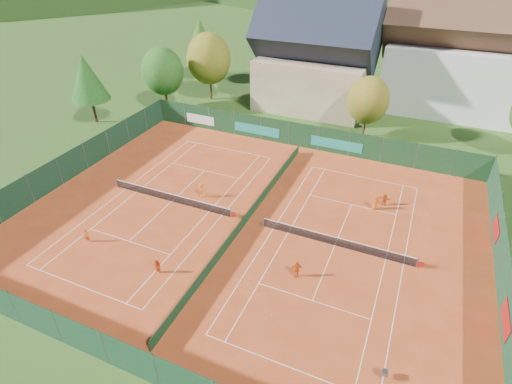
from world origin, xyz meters
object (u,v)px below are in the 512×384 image
at_px(hotel_block_a, 465,58).
at_px(player_right_far_a, 376,202).
at_px(ball_hopper, 385,373).
at_px(chalet, 316,59).
at_px(player_right_far_b, 384,199).
at_px(player_left_near, 87,235).
at_px(player_left_far, 202,190).
at_px(player_left_mid, 157,267).
at_px(player_right_near, 296,269).

xyz_separation_m(hotel_block_a, player_right_far_a, (-5.90, -29.44, -6.62)).
bearing_deg(hotel_block_a, ball_hopper, -93.09).
bearing_deg(chalet, ball_hopper, -67.77).
bearing_deg(player_right_far_a, player_right_far_b, -155.01).
bearing_deg(player_left_near, player_right_far_a, 20.84).
bearing_deg(player_right_far_a, player_left_far, -15.63).
relative_size(chalet, player_right_far_b, 12.97).
distance_m(ball_hopper, player_left_mid, 17.12).
xyz_separation_m(player_left_far, player_right_far_b, (16.51, 5.68, -0.15)).
xyz_separation_m(ball_hopper, player_left_far, (-19.22, 12.27, 0.22)).
relative_size(ball_hopper, player_right_far_b, 0.64).
height_order(hotel_block_a, player_right_far_b, hotel_block_a).
bearing_deg(player_left_near, player_right_far_b, 21.87).
height_order(player_left_near, player_right_near, player_right_near).
bearing_deg(player_left_near, player_left_far, 47.86).
xyz_separation_m(player_right_near, player_right_far_b, (4.60, 12.22, -0.13)).
relative_size(hotel_block_a, player_right_far_a, 14.23).
xyz_separation_m(player_left_near, player_right_far_a, (21.18, 14.35, 0.08)).
height_order(ball_hopper, player_right_far_a, player_right_far_a).
distance_m(chalet, player_right_near, 36.29).
bearing_deg(ball_hopper, player_left_near, 174.05).
distance_m(player_left_near, player_right_far_b, 26.73).
height_order(player_left_mid, player_right_far_a, player_right_far_a).
relative_size(hotel_block_a, ball_hopper, 27.00).
height_order(chalet, hotel_block_a, hotel_block_a).
relative_size(ball_hopper, player_right_far_a, 0.53).
height_order(chalet, player_right_far_a, chalet).
relative_size(player_left_mid, player_right_far_b, 1.06).
xyz_separation_m(player_left_near, player_right_far_b, (21.86, 15.39, -0.05)).
relative_size(hotel_block_a, player_right_far_b, 17.29).
distance_m(player_left_far, player_right_far_a, 16.49).
relative_size(player_left_far, player_right_far_b, 1.23).
bearing_deg(player_left_mid, ball_hopper, -1.33).
distance_m(ball_hopper, player_left_far, 22.81).
distance_m(chalet, hotel_block_a, 19.94).
bearing_deg(player_right_near, player_left_far, 125.41).
height_order(player_left_far, player_right_near, player_left_far).
bearing_deg(player_right_far_b, chalet, -57.95).
bearing_deg(player_right_far_b, player_left_near, 35.60).
height_order(ball_hopper, player_right_near, player_right_near).
distance_m(player_right_near, player_right_far_b, 13.05).
bearing_deg(ball_hopper, player_left_far, 147.45).
bearing_deg(chalet, player_right_near, -75.15).
xyz_separation_m(player_left_far, player_right_near, (11.90, -6.54, -0.01)).
height_order(player_right_near, player_right_far_b, player_right_near).
distance_m(player_left_mid, player_right_far_b, 21.54).
bearing_deg(chalet, hotel_block_a, 17.53).
distance_m(ball_hopper, player_right_near, 9.30).
xyz_separation_m(player_left_near, player_left_mid, (7.56, -0.72, -0.02)).
xyz_separation_m(chalet, player_right_far_b, (13.78, -22.40, -6.00)).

